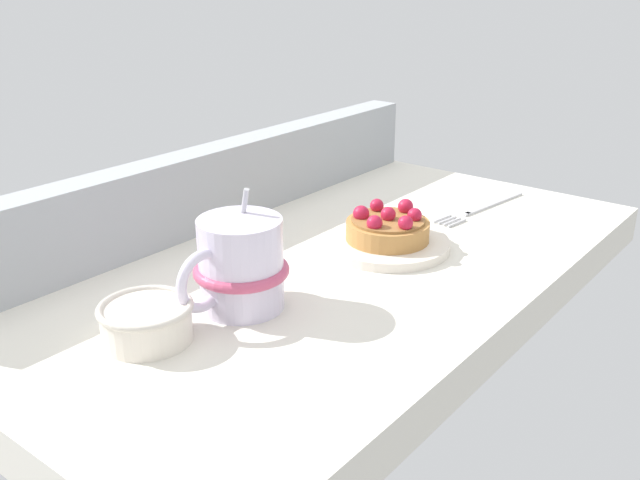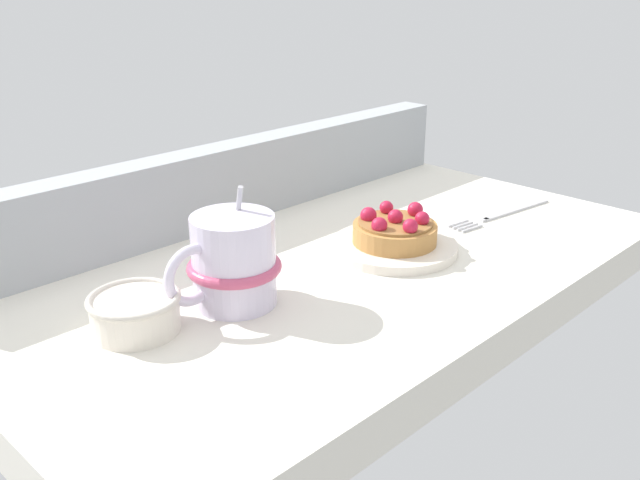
{
  "view_description": "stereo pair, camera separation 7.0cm",
  "coord_description": "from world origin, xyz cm",
  "px_view_note": "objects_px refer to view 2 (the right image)",
  "views": [
    {
      "loc": [
        -55.26,
        -41.87,
        29.79
      ],
      "look_at": [
        -3.92,
        -1.1,
        3.73
      ],
      "focal_mm": 39.75,
      "sensor_mm": 36.0,
      "label": 1
    },
    {
      "loc": [
        -50.59,
        -47.14,
        29.79
      ],
      "look_at": [
        -3.92,
        -1.1,
        3.73
      ],
      "focal_mm": 39.75,
      "sensor_mm": 36.0,
      "label": 2
    }
  ],
  "objects_px": {
    "raspberry_tart": "(395,230)",
    "dessert_fork": "(502,213)",
    "coffee_mug": "(229,261)",
    "sugar_bowl": "(135,312)",
    "dessert_plate": "(394,247)"
  },
  "relations": [
    {
      "from": "sugar_bowl",
      "to": "raspberry_tart",
      "type": "bearing_deg",
      "value": -8.65
    },
    {
      "from": "raspberry_tart",
      "to": "dessert_fork",
      "type": "bearing_deg",
      "value": -7.18
    },
    {
      "from": "dessert_fork",
      "to": "sugar_bowl",
      "type": "bearing_deg",
      "value": 171.91
    },
    {
      "from": "raspberry_tart",
      "to": "sugar_bowl",
      "type": "bearing_deg",
      "value": 171.35
    },
    {
      "from": "raspberry_tart",
      "to": "coffee_mug",
      "type": "relative_size",
      "value": 0.77
    },
    {
      "from": "dessert_fork",
      "to": "sugar_bowl",
      "type": "distance_m",
      "value": 0.48
    },
    {
      "from": "raspberry_tart",
      "to": "dessert_fork",
      "type": "distance_m",
      "value": 0.19
    },
    {
      "from": "dessert_fork",
      "to": "coffee_mug",
      "type": "bearing_deg",
      "value": 172.21
    },
    {
      "from": "dessert_fork",
      "to": "sugar_bowl",
      "type": "xyz_separation_m",
      "value": [
        -0.48,
        0.07,
        0.02
      ]
    },
    {
      "from": "coffee_mug",
      "to": "dessert_fork",
      "type": "height_order",
      "value": "coffee_mug"
    },
    {
      "from": "raspberry_tart",
      "to": "coffee_mug",
      "type": "height_order",
      "value": "coffee_mug"
    },
    {
      "from": "dessert_fork",
      "to": "sugar_bowl",
      "type": "relative_size",
      "value": 2.2
    },
    {
      "from": "dessert_plate",
      "to": "coffee_mug",
      "type": "relative_size",
      "value": 1.16
    },
    {
      "from": "dessert_fork",
      "to": "dessert_plate",
      "type": "bearing_deg",
      "value": 172.86
    },
    {
      "from": "dessert_fork",
      "to": "sugar_bowl",
      "type": "height_order",
      "value": "sugar_bowl"
    }
  ]
}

